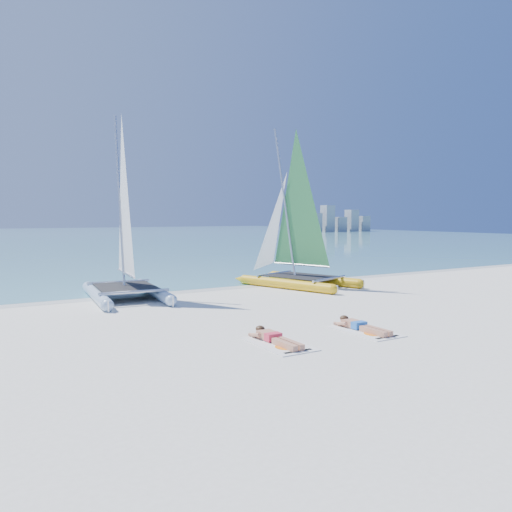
% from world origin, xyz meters
% --- Properties ---
extents(ground, '(140.00, 140.00, 0.00)m').
position_xyz_m(ground, '(0.00, 0.00, 0.00)').
color(ground, white).
rests_on(ground, ground).
extents(sea, '(140.00, 115.00, 0.01)m').
position_xyz_m(sea, '(0.00, 63.00, 0.01)').
color(sea, '#74ADC1').
rests_on(sea, ground).
extents(wet_sand_strip, '(140.00, 1.40, 0.01)m').
position_xyz_m(wet_sand_strip, '(0.00, 5.50, 0.00)').
color(wet_sand_strip, silver).
rests_on(wet_sand_strip, ground).
extents(distant_skyline, '(14.00, 2.00, 5.00)m').
position_xyz_m(distant_skyline, '(53.71, 62.00, 1.94)').
color(distant_skyline, '#959AA4').
rests_on(distant_skyline, ground).
extents(catamaran_blue, '(2.79, 5.17, 6.82)m').
position_xyz_m(catamaran_blue, '(-3.88, 4.84, 2.03)').
color(catamaran_blue, '#B3C8EC').
rests_on(catamaran_blue, ground).
extents(catamaran_yellow, '(3.87, 5.50, 6.82)m').
position_xyz_m(catamaran_yellow, '(3.05, 4.63, 2.15)').
color(catamaran_yellow, gold).
rests_on(catamaran_yellow, ground).
extents(towel_a, '(1.00, 1.85, 0.02)m').
position_xyz_m(towel_a, '(-2.71, -3.31, 0.01)').
color(towel_a, white).
rests_on(towel_a, ground).
extents(sunbather_a, '(0.37, 1.73, 0.26)m').
position_xyz_m(sunbather_a, '(-2.71, -3.12, 0.12)').
color(sunbather_a, tan).
rests_on(sunbather_a, towel_a).
extents(towel_b, '(1.00, 1.85, 0.02)m').
position_xyz_m(towel_b, '(-0.15, -3.37, 0.01)').
color(towel_b, white).
rests_on(towel_b, ground).
extents(sunbather_b, '(0.37, 1.73, 0.26)m').
position_xyz_m(sunbather_b, '(-0.15, -3.18, 0.12)').
color(sunbather_b, tan).
rests_on(sunbather_b, towel_b).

